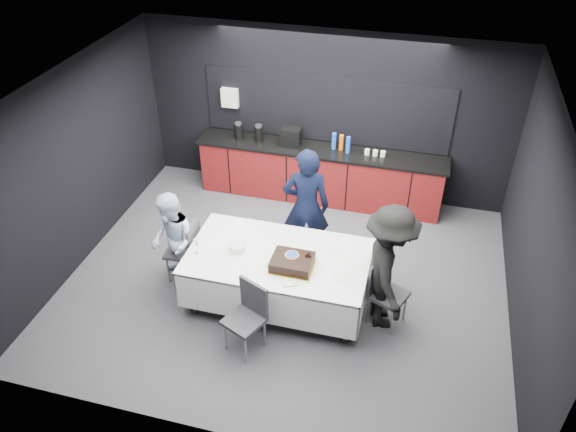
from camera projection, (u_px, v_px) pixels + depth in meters
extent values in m
plane|color=#46464B|center=(286.00, 280.00, 7.91)|extent=(6.00, 6.00, 0.00)
cube|color=white|center=(286.00, 94.00, 6.28)|extent=(6.00, 5.00, 0.04)
cube|color=black|center=(326.00, 115.00, 9.06)|extent=(6.00, 0.04, 2.80)
cube|color=black|center=(216.00, 345.00, 5.13)|extent=(6.00, 0.04, 2.80)
cube|color=black|center=(75.00, 167.00, 7.71)|extent=(0.04, 5.00, 2.80)
cube|color=black|center=(537.00, 235.00, 6.47)|extent=(0.04, 5.00, 2.80)
cube|color=#600F10|center=(320.00, 174.00, 9.38)|extent=(4.00, 0.60, 0.90)
cube|color=black|center=(321.00, 150.00, 9.10)|extent=(4.10, 0.64, 0.04)
cube|color=black|center=(326.00, 110.00, 8.99)|extent=(4.00, 0.03, 1.10)
cube|color=white|center=(230.00, 98.00, 9.25)|extent=(0.28, 0.12, 0.32)
cylinder|color=black|center=(239.00, 131.00, 9.30)|extent=(0.14, 0.14, 0.26)
cylinder|color=black|center=(259.00, 134.00, 9.23)|extent=(0.14, 0.14, 0.26)
cube|color=black|center=(291.00, 137.00, 9.11)|extent=(0.32, 0.24, 0.30)
cylinder|color=blue|center=(334.00, 141.00, 9.01)|extent=(0.07, 0.07, 0.28)
cylinder|color=orange|center=(341.00, 142.00, 8.99)|extent=(0.07, 0.07, 0.26)
cylinder|color=blue|center=(348.00, 145.00, 8.90)|extent=(0.07, 0.07, 0.28)
cylinder|color=white|center=(367.00, 152.00, 8.91)|extent=(0.08, 0.08, 0.09)
cylinder|color=white|center=(375.00, 153.00, 8.88)|extent=(0.08, 0.08, 0.09)
cylinder|color=white|center=(383.00, 154.00, 8.86)|extent=(0.08, 0.08, 0.09)
cylinder|color=#99999E|center=(238.00, 123.00, 9.22)|extent=(0.12, 0.12, 0.03)
cylinder|color=#99999E|center=(258.00, 126.00, 9.15)|extent=(0.12, 0.12, 0.03)
cylinder|color=#99999E|center=(193.00, 291.00, 7.19)|extent=(0.06, 0.06, 0.75)
cylinder|color=#99999E|center=(220.00, 244.00, 7.98)|extent=(0.06, 0.06, 0.75)
cylinder|color=#99999E|center=(347.00, 320.00, 6.78)|extent=(0.06, 0.06, 0.75)
cylinder|color=#99999E|center=(360.00, 268.00, 7.56)|extent=(0.06, 0.06, 0.75)
cube|color=white|center=(278.00, 257.00, 7.15)|extent=(2.32, 1.32, 0.04)
cube|color=white|center=(264.00, 307.00, 6.80)|extent=(2.32, 0.02, 0.55)
cube|color=white|center=(291.00, 242.00, 7.82)|extent=(2.32, 0.02, 0.55)
cube|color=white|center=(196.00, 258.00, 7.54)|extent=(0.02, 1.32, 0.55)
cube|color=white|center=(366.00, 288.00, 7.07)|extent=(0.02, 1.32, 0.55)
cube|color=gold|center=(292.00, 266.00, 6.96)|extent=(0.55, 0.45, 0.01)
cube|color=black|center=(292.00, 262.00, 6.92)|extent=(0.51, 0.41, 0.11)
cube|color=black|center=(292.00, 258.00, 6.89)|extent=(0.51, 0.41, 0.01)
cylinder|color=orange|center=(292.00, 255.00, 6.93)|extent=(0.18, 0.18, 0.00)
cylinder|color=#1842BB|center=(292.00, 254.00, 6.93)|extent=(0.15, 0.15, 0.01)
sphere|color=black|center=(309.00, 253.00, 6.93)|extent=(0.04, 0.04, 0.04)
sphere|color=black|center=(310.00, 256.00, 6.90)|extent=(0.04, 0.04, 0.04)
sphere|color=black|center=(306.00, 255.00, 6.90)|extent=(0.04, 0.04, 0.04)
cylinder|color=white|center=(237.00, 247.00, 7.20)|extent=(0.22, 0.22, 0.10)
cylinder|color=white|center=(242.00, 274.00, 6.84)|extent=(0.18, 0.18, 0.01)
cylinder|color=white|center=(336.00, 252.00, 7.19)|extent=(0.19, 0.19, 0.01)
cylinder|color=white|center=(342.00, 277.00, 6.80)|extent=(0.20, 0.20, 0.01)
cylinder|color=white|center=(287.00, 241.00, 7.37)|extent=(0.22, 0.22, 0.01)
cube|color=white|center=(289.00, 283.00, 6.69)|extent=(0.20, 0.16, 0.03)
cylinder|color=white|center=(197.00, 253.00, 7.17)|extent=(0.06, 0.06, 0.00)
cylinder|color=white|center=(196.00, 249.00, 7.14)|extent=(0.01, 0.01, 0.12)
cylinder|color=white|center=(195.00, 242.00, 7.07)|extent=(0.05, 0.05, 0.10)
cube|color=#303136|center=(182.00, 251.00, 7.73)|extent=(0.44, 0.44, 0.05)
cube|color=#303136|center=(194.00, 238.00, 7.56)|extent=(0.06, 0.42, 0.45)
cylinder|color=#99999E|center=(177.00, 254.00, 8.03)|extent=(0.03, 0.03, 0.44)
cylinder|color=#99999E|center=(168.00, 270.00, 7.76)|extent=(0.03, 0.03, 0.44)
cylinder|color=#99999E|center=(200.00, 258.00, 7.98)|extent=(0.03, 0.03, 0.44)
cylinder|color=#99999E|center=(191.00, 273.00, 7.71)|extent=(0.03, 0.03, 0.44)
cube|color=#303136|center=(389.00, 295.00, 7.02)|extent=(0.55, 0.55, 0.05)
cube|color=#303136|center=(377.00, 274.00, 6.97)|extent=(0.20, 0.40, 0.45)
cylinder|color=#99999E|center=(392.00, 322.00, 6.96)|extent=(0.03, 0.03, 0.44)
cylinder|color=#99999E|center=(405.00, 307.00, 7.18)|extent=(0.03, 0.03, 0.44)
cylinder|color=#99999E|center=(368.00, 310.00, 7.13)|extent=(0.03, 0.03, 0.44)
cylinder|color=#99999E|center=(382.00, 295.00, 7.35)|extent=(0.03, 0.03, 0.44)
cube|color=#303136|center=(244.00, 321.00, 6.66)|extent=(0.56, 0.56, 0.05)
cube|color=#303136|center=(254.00, 297.00, 6.64)|extent=(0.40, 0.21, 0.45)
cylinder|color=#99999E|center=(225.00, 336.00, 6.78)|extent=(0.03, 0.03, 0.44)
cylinder|color=#99999E|center=(246.00, 350.00, 6.60)|extent=(0.03, 0.03, 0.44)
cylinder|color=#99999E|center=(244.00, 320.00, 6.99)|extent=(0.03, 0.03, 0.44)
cylinder|color=#99999E|center=(265.00, 333.00, 6.82)|extent=(0.03, 0.03, 0.44)
imported|color=black|center=(306.00, 207.00, 7.80)|extent=(0.74, 0.57, 1.81)
imported|color=silver|center=(173.00, 242.00, 7.47)|extent=(0.86, 0.88, 1.43)
imported|color=black|center=(388.00, 268.00, 6.80)|extent=(0.92, 1.26, 1.74)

